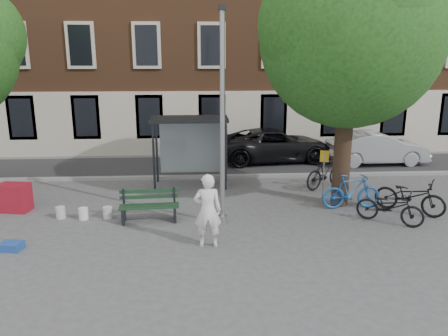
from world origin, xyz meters
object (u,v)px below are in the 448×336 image
bench (149,207)px  notice_sign (324,165)px  bike_c (410,196)px  painter (208,211)px  bike_d (326,172)px  car_silver (377,148)px  bus_shelter (200,136)px  bike_b (351,192)px  car_dark (275,145)px  red_stand (15,198)px  lamppost (222,131)px  bike_a (390,207)px

bench → notice_sign: 6.07m
notice_sign → bike_c: bearing=-16.9°
painter → notice_sign: (4.05, 3.62, 0.24)m
bike_d → bike_c: bearing=-179.3°
bench → car_silver: 11.71m
painter → bike_d: bearing=-131.2°
car_silver → notice_sign: size_ratio=2.61×
car_silver → bike_c: bearing=164.2°
bus_shelter → car_silver: 8.67m
car_silver → notice_sign: bearing=139.2°
bike_d → car_silver: 4.96m
bus_shelter → notice_sign: size_ratio=1.66×
bike_c → bike_b: bearing=113.1°
car_dark → bike_d: bearing=-172.3°
bus_shelter → red_stand: 6.66m
bus_shelter → bike_c: bearing=-28.4°
lamppost → bike_c: lamppost is taller
painter → bike_a: bearing=-165.3°
painter → car_dark: bearing=-108.4°
bench → bike_a: bike_a is taller
bus_shelter → bike_a: bus_shelter is taller
car_silver → notice_sign: (-3.90, -4.90, 0.47)m
car_dark → bike_c: bearing=-164.1°
lamppost → notice_sign: (3.59, 2.07, -1.57)m
bike_b → car_silver: size_ratio=0.42×
car_silver → bike_d: bearing=134.2°
lamppost → car_dark: 8.65m
bike_d → notice_sign: size_ratio=1.19×
lamppost → bus_shelter: size_ratio=2.14×
bike_b → notice_sign: notice_sign is taller
lamppost → bike_d: size_ratio=3.00×
bike_b → bike_c: 1.77m
bench → car_dark: size_ratio=0.33×
red_stand → notice_sign: 10.18m
bike_d → red_stand: (-10.61, -1.91, -0.16)m
bike_a → bike_d: 3.75m
lamppost → bike_a: 5.44m
bike_a → notice_sign: 2.79m
bike_c → red_stand: (-12.48, 0.90, -0.12)m
bike_c → car_dark: car_dark is taller
bus_shelter → painter: bearing=-88.6°
bike_d → car_silver: (3.42, 3.60, 0.13)m
red_stand → car_silver: bearing=21.4°
bike_d → bus_shelter: bearing=48.2°
bike_b → notice_sign: size_ratio=1.11×
lamppost → bench: 3.24m
bike_d → painter: bearing=104.4°
lamppost → bus_shelter: lamppost is taller
painter → bench: painter is taller
bike_d → bench: bearing=82.8°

